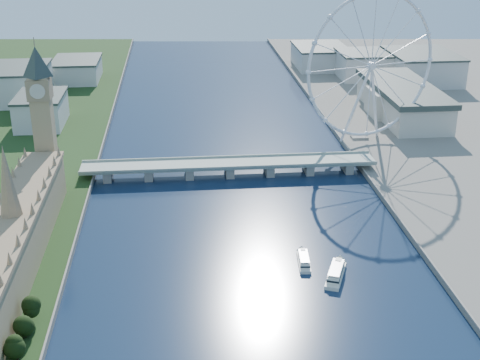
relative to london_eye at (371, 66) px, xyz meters
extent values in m
cube|color=tan|center=(-247.98, -185.08, -50.52)|extent=(24.00, 200.00, 28.00)
cone|color=#937A59|center=(-247.98, -185.08, -14.52)|extent=(12.00, 12.00, 40.00)
cube|color=tan|center=(-247.98, -77.08, -24.52)|extent=(13.00, 13.00, 80.00)
cube|color=#937A59|center=(-247.98, -77.08, 7.48)|extent=(15.00, 15.00, 14.00)
pyramid|color=#2D3833|center=(-247.98, -77.08, 35.48)|extent=(20.02, 20.02, 20.00)
cube|color=gray|center=(-119.98, -55.08, -59.02)|extent=(220.00, 22.00, 2.00)
cube|color=gray|center=(-209.98, -55.08, -63.77)|extent=(6.00, 20.00, 7.50)
cube|color=gray|center=(-179.98, -55.08, -63.77)|extent=(6.00, 20.00, 7.50)
cube|color=gray|center=(-149.98, -55.08, -63.77)|extent=(6.00, 20.00, 7.50)
cube|color=gray|center=(-119.98, -55.08, -63.77)|extent=(6.00, 20.00, 7.50)
cube|color=gray|center=(-89.98, -55.08, -63.77)|extent=(6.00, 20.00, 7.50)
cube|color=gray|center=(-59.98, -55.08, -63.77)|extent=(6.00, 20.00, 7.50)
cube|color=gray|center=(-29.98, -55.08, -63.77)|extent=(6.00, 20.00, 7.50)
torus|color=silver|center=(0.02, -0.08, 0.48)|extent=(113.60, 39.12, 118.60)
cylinder|color=silver|center=(0.02, -0.08, 0.48)|extent=(7.25, 6.61, 6.00)
cube|color=gray|center=(-2.98, 9.92, -63.52)|extent=(14.00, 10.00, 2.00)
cube|color=beige|center=(-279.98, 74.92, -51.52)|extent=(40.00, 60.00, 26.00)
cube|color=beige|center=(-319.98, 164.92, -48.52)|extent=(60.00, 80.00, 32.00)
cube|color=beige|center=(-269.98, 244.92, -53.52)|extent=(50.00, 70.00, 22.00)
cube|color=beige|center=(60.02, 224.92, -50.52)|extent=(60.00, 60.00, 28.00)
cube|color=beige|center=(120.02, 204.92, -49.52)|extent=(70.00, 90.00, 30.00)
cube|color=beige|center=(20.02, 284.92, -52.52)|extent=(60.00, 80.00, 24.00)
camera|label=1|loc=(-156.61, -520.76, 119.40)|focal=50.00mm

